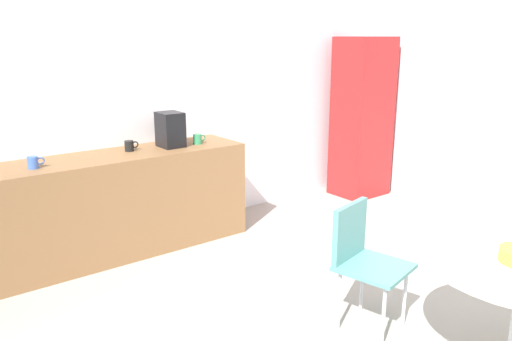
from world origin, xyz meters
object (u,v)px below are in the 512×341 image
(mug_green, at_px, (198,139))
(mug_red, at_px, (130,146))
(locker_cabinet, at_px, (362,118))
(coffee_maker, at_px, (170,130))
(mug_white, at_px, (33,162))
(chair_teal, at_px, (361,251))

(mug_green, relative_size, mug_red, 1.00)
(locker_cabinet, relative_size, mug_red, 14.66)
(mug_red, height_order, coffee_maker, coffee_maker)
(locker_cabinet, xyz_separation_m, mug_green, (-2.25, 0.06, 0.00))
(mug_white, distance_m, coffee_maker, 1.23)
(mug_green, bearing_deg, locker_cabinet, -1.41)
(locker_cabinet, height_order, chair_teal, locker_cabinet)
(mug_green, xyz_separation_m, mug_red, (-0.64, 0.10, 0.00))
(mug_green, bearing_deg, mug_red, 171.58)
(mug_red, distance_m, coffee_maker, 0.40)
(mug_white, bearing_deg, chair_teal, -53.36)
(locker_cabinet, distance_m, mug_white, 3.73)
(chair_teal, distance_m, mug_red, 2.28)
(chair_teal, relative_size, mug_white, 6.43)
(mug_green, height_order, mug_red, same)
(coffee_maker, bearing_deg, mug_green, -9.68)
(chair_teal, distance_m, coffee_maker, 2.18)
(mug_white, xyz_separation_m, coffee_maker, (1.22, 0.08, 0.11))
(mug_green, bearing_deg, mug_white, -178.59)
(chair_teal, bearing_deg, locker_cabinet, 41.72)
(chair_teal, height_order, mug_green, mug_green)
(coffee_maker, bearing_deg, mug_white, -176.20)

